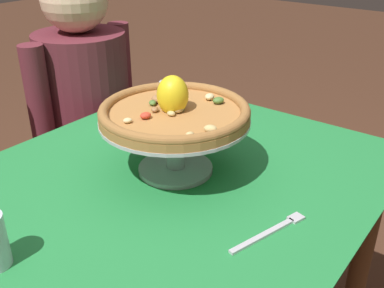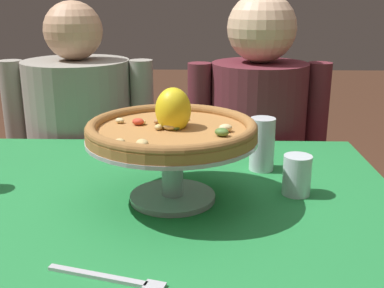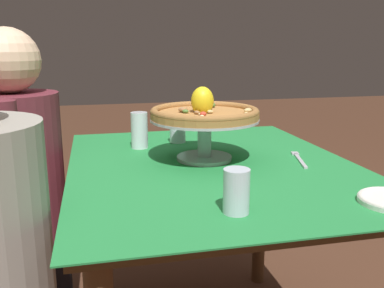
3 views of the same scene
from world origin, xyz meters
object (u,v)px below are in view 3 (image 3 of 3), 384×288
Objects in this scene: water_glass_side_left at (236,193)px; diner_right at (21,199)px; water_glass_back_right at (139,132)px; water_glass_side_right at (178,132)px; dinner_fork at (299,159)px; pizza_stand at (205,132)px; pizza at (204,112)px.

water_glass_side_left is 0.09× the size of diner_right.
water_glass_back_right reaches higher than water_glass_side_left.
water_glass_side_left is 0.74m from water_glass_side_right.
water_glass_side_right reaches higher than dinner_fork.
pizza_stand reaches higher than water_glass_side_right.
water_glass_back_right is at bearing 12.32° from water_glass_side_left.
water_glass_side_left is 0.96m from diner_right.
pizza_stand is at bearing -172.15° from water_glass_side_right.
water_glass_back_right is at bearing -94.82° from diner_right.
dinner_fork is at bearing -103.35° from pizza.
water_glass_side_right is 0.08× the size of diner_right.
water_glass_side_right is at bearing -0.66° from water_glass_side_left.
water_glass_back_right is 0.58m from dinner_fork.
water_glass_side_left reaches higher than water_glass_side_right.
diner_right is at bearing 85.18° from water_glass_back_right.
water_glass_side_right is 0.67× the size of water_glass_back_right.
water_glass_side_left is (-0.47, 0.05, -0.11)m from pizza.
pizza is 1.83× the size of dinner_fork.
water_glass_side_right is (0.27, 0.04, -0.12)m from pizza.
pizza_stand is 2.67× the size of water_glass_back_right.
dinner_fork is (0.39, -0.36, -0.04)m from water_glass_side_left.
water_glass_back_right is (-0.06, 0.16, 0.02)m from water_glass_side_right.
diner_right reaches higher than water_glass_back_right.
water_glass_back_right is (0.21, 0.19, -0.04)m from pizza_stand.
pizza_stand is at bearing -111.49° from diner_right.
water_glass_side_left is at bearing 137.60° from dinner_fork.
diner_right reaches higher than water_glass_side_right.
dinner_fork is (-0.07, -0.31, -0.16)m from pizza.
diner_right is at bearing 92.19° from water_glass_side_right.
diner_right is (0.25, 0.64, -0.34)m from pizza.
pizza_stand is 0.28m from water_glass_side_right.
pizza_stand is 3.44× the size of water_glass_side_left.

